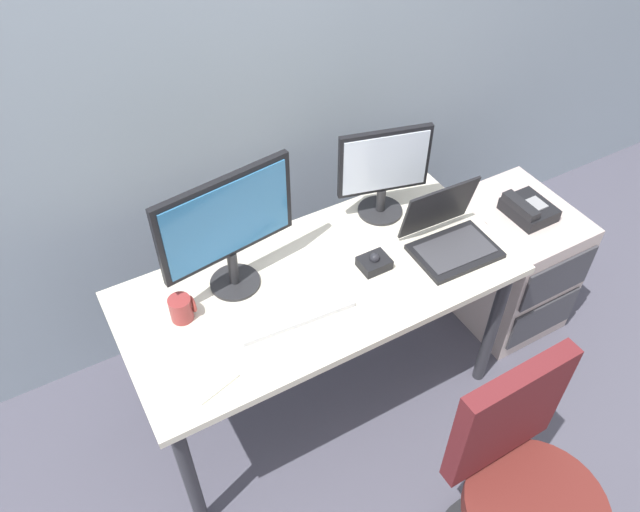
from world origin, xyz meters
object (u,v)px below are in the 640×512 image
trackball_mouse (374,262)px  coffee_mug (182,308)px  office_chair (518,498)px  paper_notepad (200,371)px  monitor_main (228,226)px  laptop (449,235)px  desk_phone (528,209)px  monitor_side (384,169)px  keyboard (293,310)px  file_cabinet (509,263)px

trackball_mouse → coffee_mug: bearing=170.5°
office_chair → paper_notepad: 1.09m
monitor_main → laptop: bearing=-15.3°
desk_phone → monitor_side: monitor_side is taller
monitor_side → trackball_mouse: size_ratio=3.48×
office_chair → keyboard: bearing=114.8°
monitor_main → trackball_mouse: monitor_main is taller
monitor_main → office_chair: bearing=-64.6°
laptop → trackball_mouse: bearing=172.5°
office_chair → coffee_mug: (-0.71, 0.97, 0.35)m
office_chair → monitor_side: monitor_side is taller
file_cabinet → office_chair: (-0.79, -0.89, 0.11)m
laptop → coffee_mug: 1.01m
keyboard → desk_phone: bearing=3.4°
trackball_mouse → coffee_mug: 0.71m
file_cabinet → trackball_mouse: size_ratio=5.63×
office_chair → laptop: laptop is taller
monitor_side → keyboard: size_ratio=0.92×
monitor_main → coffee_mug: size_ratio=5.36×
office_chair → paper_notepad: bearing=135.3°
office_chair → paper_notepad: office_chair is taller
desk_phone → laptop: (-0.49, -0.06, 0.12)m
file_cabinet → desk_phone: size_ratio=3.10×
keyboard → coffee_mug: bearing=153.6°
monitor_main → coffee_mug: bearing=-165.4°
office_chair → laptop: bearing=70.1°
monitor_main → keyboard: bearing=-62.4°
monitor_side → keyboard: 0.66m
keyboard → office_chair: bearing=-65.2°
file_cabinet → desk_phone: desk_phone is taller
monitor_side → trackball_mouse: (-0.19, -0.25, -0.19)m
trackball_mouse → paper_notepad: 0.74m
monitor_main → paper_notepad: (-0.25, -0.29, -0.27)m
monitor_side → paper_notepad: (-0.92, -0.37, -0.21)m
keyboard → laptop: bearing=0.8°
keyboard → trackball_mouse: bearing=7.8°
paper_notepad → office_chair: bearing=-44.7°
laptop → paper_notepad: size_ratio=1.53×
desk_phone → coffee_mug: coffee_mug is taller
keyboard → trackball_mouse: size_ratio=3.80×
office_chair → file_cabinet: bearing=48.4°
laptop → trackball_mouse: 0.31m
file_cabinet → keyboard: bearing=-175.8°
keyboard → paper_notepad: bearing=-169.2°
office_chair → coffee_mug: 1.25m
desk_phone → paper_notepad: size_ratio=0.96×
keyboard → laptop: size_ratio=1.31×
file_cabinet → laptop: (-0.50, -0.08, 0.46)m
keyboard → paper_notepad: (-0.37, -0.07, -0.01)m
coffee_mug → paper_notepad: bearing=-98.5°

